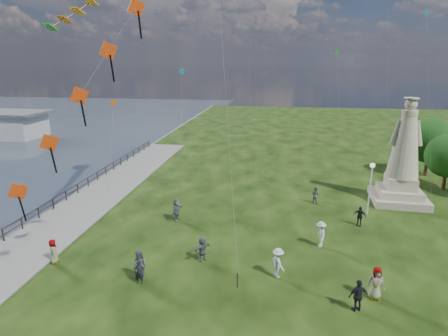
% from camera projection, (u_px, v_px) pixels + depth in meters
% --- Properties ---
extents(waterfront, '(200.00, 200.00, 1.51)m').
position_uv_depth(waterfront, '(44.00, 226.00, 28.93)').
color(waterfront, '#323F4B').
rests_on(waterfront, ground).
extents(statue, '(4.80, 4.80, 9.29)m').
position_uv_depth(statue, '(403.00, 164.00, 32.81)').
color(statue, tan).
rests_on(statue, ground).
extents(lamppost, '(0.41, 0.41, 4.37)m').
position_uv_depth(lamppost, '(371.00, 178.00, 30.24)').
color(lamppost, silver).
rests_on(lamppost, ground).
extents(tree_row, '(6.16, 11.02, 6.36)m').
position_uv_depth(tree_row, '(443.00, 150.00, 37.88)').
color(tree_row, '#382314').
rests_on(tree_row, ground).
extents(person_0, '(0.57, 0.42, 1.45)m').
position_uv_depth(person_0, '(139.00, 272.00, 21.16)').
color(person_0, black).
rests_on(person_0, ground).
extents(person_1, '(1.04, 0.83, 1.86)m').
position_uv_depth(person_1, '(140.00, 265.00, 21.47)').
color(person_1, '#595960').
rests_on(person_1, ground).
extents(person_2, '(1.16, 1.32, 1.83)m').
position_uv_depth(person_2, '(278.00, 263.00, 21.78)').
color(person_2, silver).
rests_on(person_2, ground).
extents(person_3, '(1.15, 0.84, 1.76)m').
position_uv_depth(person_3, '(358.00, 296.00, 18.79)').
color(person_3, black).
rests_on(person_3, ground).
extents(person_4, '(0.93, 0.60, 1.84)m').
position_uv_depth(person_4, '(376.00, 283.00, 19.77)').
color(person_4, '#595960').
rests_on(person_4, ground).
extents(person_5, '(0.98, 1.73, 1.75)m').
position_uv_depth(person_5, '(177.00, 210.00, 29.65)').
color(person_5, '#595960').
rests_on(person_5, ground).
extents(person_7, '(0.88, 0.81, 1.54)m').
position_uv_depth(person_7, '(315.00, 195.00, 33.20)').
color(person_7, '#595960').
rests_on(person_7, ground).
extents(person_8, '(0.78, 1.26, 1.83)m').
position_uv_depth(person_8, '(321.00, 234.00, 25.37)').
color(person_8, silver).
rests_on(person_8, ground).
extents(person_9, '(1.04, 0.83, 1.58)m').
position_uv_depth(person_9, '(360.00, 216.00, 28.66)').
color(person_9, black).
rests_on(person_9, ground).
extents(person_10, '(0.80, 0.91, 1.58)m').
position_uv_depth(person_10, '(53.00, 251.00, 23.34)').
color(person_10, '#595960').
rests_on(person_10, ground).
extents(person_11, '(1.45, 1.60, 1.64)m').
position_uv_depth(person_11, '(202.00, 249.00, 23.59)').
color(person_11, '#595960').
rests_on(person_11, ground).
extents(red_kite_train, '(9.41, 9.35, 18.06)m').
position_uv_depth(red_kite_train, '(92.00, 80.00, 20.61)').
color(red_kite_train, black).
rests_on(red_kite_train, ground).
extents(small_kites, '(28.79, 17.12, 27.79)m').
position_uv_depth(small_kites, '(288.00, 45.00, 36.33)').
color(small_kites, '#196E97').
rests_on(small_kites, ground).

